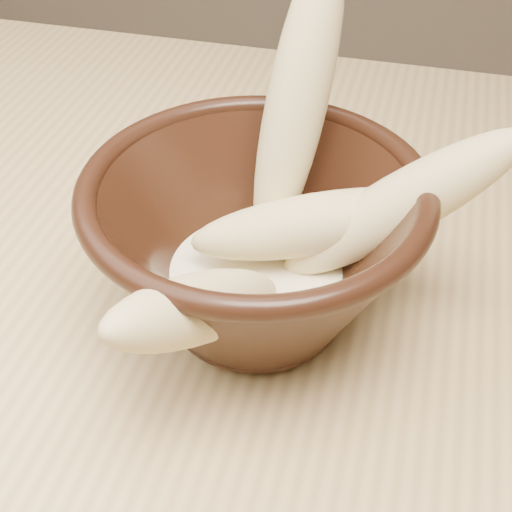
{
  "coord_description": "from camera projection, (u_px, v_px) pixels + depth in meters",
  "views": [
    {
      "loc": [
        0.28,
        -0.34,
        1.1
      ],
      "look_at": [
        0.19,
        -0.01,
        0.81
      ],
      "focal_mm": 50.0,
      "sensor_mm": 36.0,
      "label": 1
    }
  ],
  "objects": [
    {
      "name": "banana_right",
      "position": [
        399.0,
        206.0,
        0.42
      ],
      "size": [
        0.16,
        0.08,
        0.13
      ],
      "primitive_type": "ellipsoid",
      "rotation": [
        0.92,
        0.0,
        1.83
      ],
      "color": "#CCB978",
      "rests_on": "bowl"
    },
    {
      "name": "banana_upright",
      "position": [
        297.0,
        100.0,
        0.44
      ],
      "size": [
        0.07,
        0.12,
        0.19
      ],
      "primitive_type": "ellipsoid",
      "rotation": [
        0.44,
        0.0,
        2.91
      ],
      "color": "#CCB978",
      "rests_on": "bowl"
    },
    {
      "name": "milk_puddle",
      "position": [
        256.0,
        278.0,
        0.46
      ],
      "size": [
        0.12,
        0.12,
        0.02
      ],
      "primitive_type": "cylinder",
      "color": "#F0E7C1",
      "rests_on": "bowl"
    },
    {
      "name": "banana_across",
      "position": [
        316.0,
        224.0,
        0.44
      ],
      "size": [
        0.17,
        0.08,
        0.06
      ],
      "primitive_type": "ellipsoid",
      "rotation": [
        1.4,
        0.0,
        1.87
      ],
      "color": "#CCB978",
      "rests_on": "bowl"
    },
    {
      "name": "banana_front",
      "position": [
        200.0,
        308.0,
        0.38
      ],
      "size": [
        0.09,
        0.15,
        0.11
      ],
      "primitive_type": "ellipsoid",
      "rotation": [
        1.07,
        0.0,
        -0.38
      ],
      "color": "#CCB978",
      "rests_on": "bowl"
    },
    {
      "name": "table",
      "position": [
        30.0,
        332.0,
        0.58
      ],
      "size": [
        1.2,
        0.8,
        0.75
      ],
      "color": "tan",
      "rests_on": "ground"
    },
    {
      "name": "bowl",
      "position": [
        256.0,
        244.0,
        0.44
      ],
      "size": [
        0.21,
        0.21,
        0.11
      ],
      "rotation": [
        0.0,
        0.0,
        -0.03
      ],
      "color": "black",
      "rests_on": "table"
    }
  ]
}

